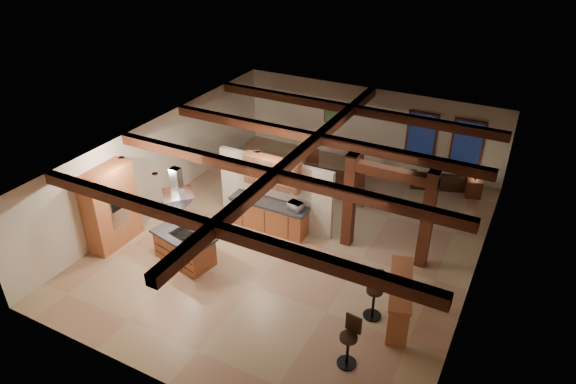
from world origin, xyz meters
name	(u,v)px	position (x,y,z in m)	size (l,w,h in m)	color
ground	(297,239)	(0.00, 0.00, 0.00)	(12.00, 12.00, 0.00)	tan
room_walls	(297,187)	(0.00, 0.00, 1.78)	(12.00, 12.00, 12.00)	beige
ceiling_beams	(298,156)	(0.00, 0.00, 2.76)	(10.00, 12.00, 0.28)	#36190D
timber_posts	(388,200)	(2.50, 0.50, 1.76)	(2.50, 0.30, 2.90)	#36190D
partition_wall	(275,192)	(-1.00, 0.50, 1.10)	(3.80, 0.18, 2.20)	beige
pantry_cabinet	(111,207)	(-4.67, -2.60, 1.20)	(0.67, 1.60, 2.40)	#AF6438
back_counter	(269,215)	(-1.00, 0.11, 0.48)	(2.50, 0.66, 0.94)	#AF6438
upper_display_cabinet	(272,173)	(-1.00, 0.31, 1.85)	(1.80, 0.36, 0.95)	#AF6438
range_hood	(180,206)	(-2.30, -2.37, 1.78)	(1.10, 1.10, 1.40)	silver
back_windows	(444,139)	(2.80, 5.93, 1.50)	(2.70, 0.07, 1.70)	#36190D
framed_art	(332,113)	(-1.50, 5.94, 1.70)	(0.65, 0.05, 0.85)	#36190D
recessed_cans	(179,161)	(-2.53, -1.93, 2.87)	(3.16, 2.46, 0.03)	silver
kitchen_island	(185,247)	(-2.30, -2.37, 0.45)	(1.94, 1.29, 0.89)	#AF6438
dining_table	(334,184)	(-0.16, 3.13, 0.29)	(1.68, 0.94, 0.59)	#3C1C0F
sofa	(440,179)	(2.99, 5.22, 0.29)	(2.02, 0.79, 0.59)	black
microwave	(296,206)	(-0.11, 0.11, 1.06)	(0.42, 0.29, 0.23)	#BCBCC1
bar_counter	(400,294)	(3.65, -1.83, 0.73)	(1.04, 2.14, 1.09)	#AF6438
side_table	(474,188)	(4.17, 5.07, 0.31)	(0.50, 0.50, 0.62)	#36190D
table_lamp	(476,174)	(4.17, 5.07, 0.83)	(0.26, 0.26, 0.30)	black
bar_stool_a	(349,341)	(3.11, -3.69, 0.64)	(0.44, 0.45, 1.25)	black
bar_stool_b	(374,294)	(3.08, -2.03, 0.65)	(0.48, 0.49, 1.27)	black
dining_chairs	(334,174)	(-0.16, 3.13, 0.68)	(2.66, 2.66, 1.33)	#36190D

